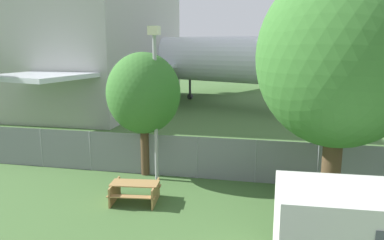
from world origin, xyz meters
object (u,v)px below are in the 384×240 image
at_px(portable_cabin, 353,236).
at_px(picnic_bench_near_cabin, 135,190).
at_px(tree_far_right, 362,76).
at_px(airplane, 188,59).
at_px(tree_behind_benches, 340,58).
at_px(tree_left_of_cabin, 144,94).

xyz_separation_m(portable_cabin, picnic_bench_near_cabin, (-7.00, 3.36, -0.72)).
distance_m(portable_cabin, tree_far_right, 9.46).
xyz_separation_m(airplane, picnic_bench_near_cabin, (3.25, -23.65, -3.90)).
distance_m(portable_cabin, tree_behind_benches, 6.00).
relative_size(airplane, tree_behind_benches, 5.22).
bearing_deg(tree_behind_benches, picnic_bench_near_cabin, -172.59).
xyz_separation_m(picnic_bench_near_cabin, tree_behind_benches, (7.06, 0.92, 4.92)).
bearing_deg(tree_behind_benches, airplane, 114.41).
bearing_deg(tree_far_right, portable_cabin, -101.67).
distance_m(airplane, picnic_bench_near_cabin, 24.19).
height_order(airplane, portable_cabin, airplane).
height_order(picnic_bench_near_cabin, tree_behind_benches, tree_behind_benches).
bearing_deg(tree_left_of_cabin, portable_cabin, -39.84).
height_order(picnic_bench_near_cabin, tree_far_right, tree_far_right).
xyz_separation_m(airplane, tree_left_of_cabin, (2.64, -20.67, -0.66)).
bearing_deg(airplane, tree_left_of_cabin, -61.51).
relative_size(picnic_bench_near_cabin, tree_far_right, 0.27).
relative_size(picnic_bench_near_cabin, tree_left_of_cabin, 0.35).
relative_size(portable_cabin, tree_left_of_cabin, 0.69).
xyz_separation_m(picnic_bench_near_cabin, tree_far_right, (8.79, 5.34, 3.98)).
relative_size(tree_left_of_cabin, tree_behind_benches, 0.65).
distance_m(airplane, tree_left_of_cabin, 20.84).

